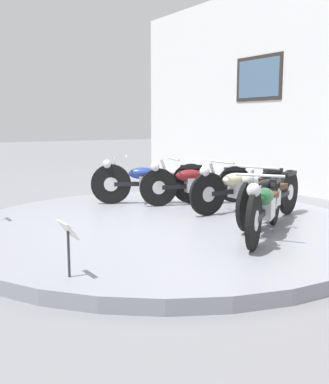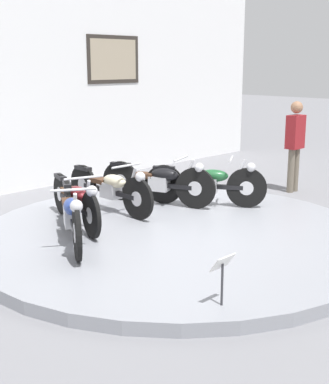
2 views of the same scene
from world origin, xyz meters
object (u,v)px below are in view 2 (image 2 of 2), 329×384
(motorcycle_maroon, at_px, (76,200))
(visitor_standing, at_px, (295,141))
(motorcycle_blue, at_px, (72,213))
(motorcycle_green, at_px, (207,182))
(motorcycle_cream, at_px, (111,187))
(info_placard_front_left, at_px, (222,269))
(motorcycle_black, at_px, (159,181))

(motorcycle_maroon, height_order, visitor_standing, visitor_standing)
(motorcycle_blue, distance_m, visitor_standing, 5.07)
(motorcycle_maroon, distance_m, motorcycle_green, 2.25)
(motorcycle_cream, relative_size, info_placard_front_left, 3.89)
(motorcycle_blue, relative_size, motorcycle_black, 0.93)
(motorcycle_blue, relative_size, motorcycle_cream, 0.89)
(motorcycle_green, height_order, visitor_standing, visitor_standing)
(motorcycle_maroon, relative_size, visitor_standing, 1.10)
(info_placard_front_left, height_order, visitor_standing, visitor_standing)
(motorcycle_green, bearing_deg, visitor_standing, -3.07)
(motorcycle_blue, relative_size, info_placard_front_left, 3.46)
(motorcycle_maroon, xyz_separation_m, motorcycle_green, (2.16, -0.60, 0.01))
(info_placard_front_left, bearing_deg, motorcycle_maroon, 79.75)
(motorcycle_black, distance_m, motorcycle_green, 0.78)
(motorcycle_black, relative_size, visitor_standing, 1.10)
(motorcycle_blue, height_order, motorcycle_black, motorcycle_blue)
(motorcycle_green, bearing_deg, motorcycle_black, 129.30)
(motorcycle_green, bearing_deg, motorcycle_cream, 147.86)
(motorcycle_cream, bearing_deg, motorcycle_maroon, -164.33)
(motorcycle_cream, bearing_deg, info_placard_front_left, -112.63)
(motorcycle_maroon, bearing_deg, visitor_standing, -9.11)
(motorcycle_blue, relative_size, visitor_standing, 1.02)
(motorcycle_maroon, distance_m, motorcycle_black, 1.67)
(motorcycle_blue, xyz_separation_m, motorcycle_green, (2.66, -0.00, -0.01))
(info_placard_front_left, bearing_deg, motorcycle_cream, 67.37)
(motorcycle_blue, height_order, motorcycle_cream, motorcycle_blue)
(motorcycle_black, height_order, motorcycle_green, motorcycle_black)
(motorcycle_blue, bearing_deg, motorcycle_maroon, 50.62)
(visitor_standing, bearing_deg, info_placard_front_left, -155.01)
(motorcycle_maroon, bearing_deg, motorcycle_black, 0.11)
(motorcycle_cream, distance_m, motorcycle_green, 1.57)
(motorcycle_maroon, xyz_separation_m, motorcycle_black, (1.67, 0.00, 0.02))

